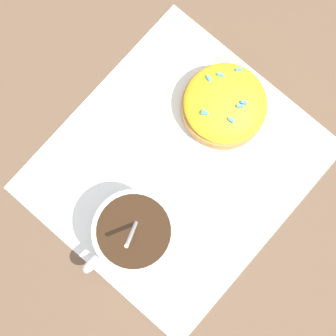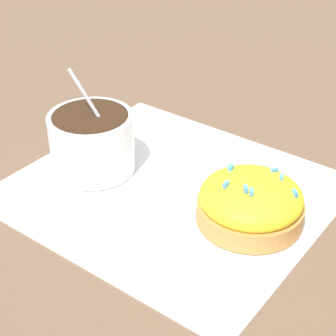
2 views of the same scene
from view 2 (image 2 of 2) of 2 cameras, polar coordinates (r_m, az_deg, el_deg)
ground_plane at (r=0.56m, az=0.28°, el=-2.36°), size 3.00×3.00×0.00m
paper_napkin at (r=0.56m, az=0.28°, el=-2.23°), size 0.31×0.28×0.00m
coffee_cup at (r=0.57m, az=-7.81°, el=2.91°), size 0.11×0.09×0.11m
frosted_pastry at (r=0.51m, az=8.20°, el=-3.66°), size 0.10×0.10×0.05m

